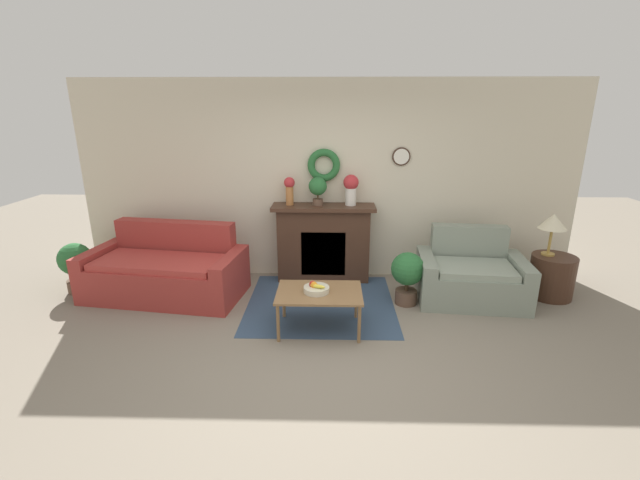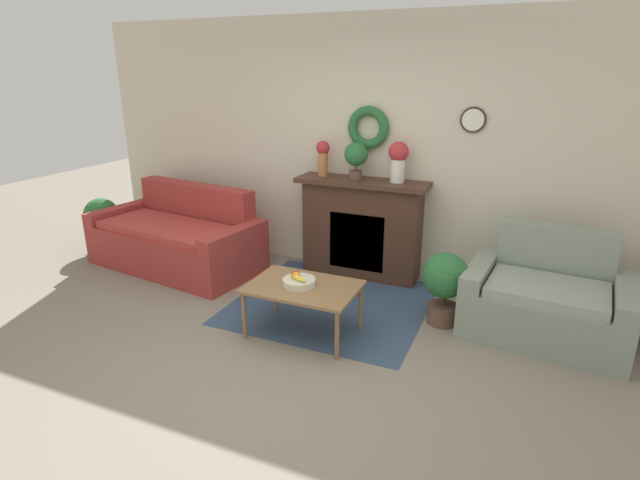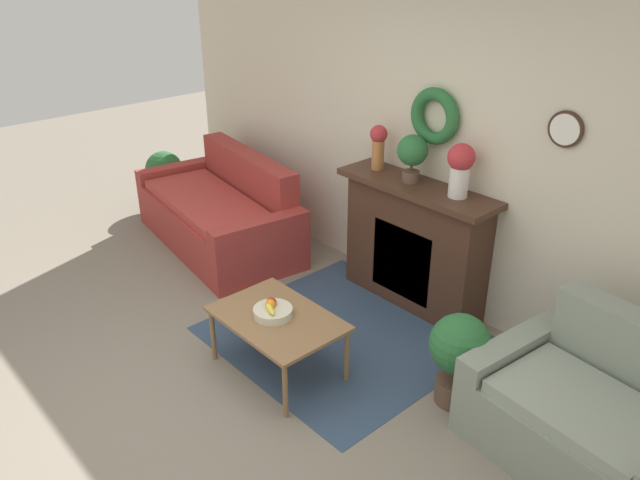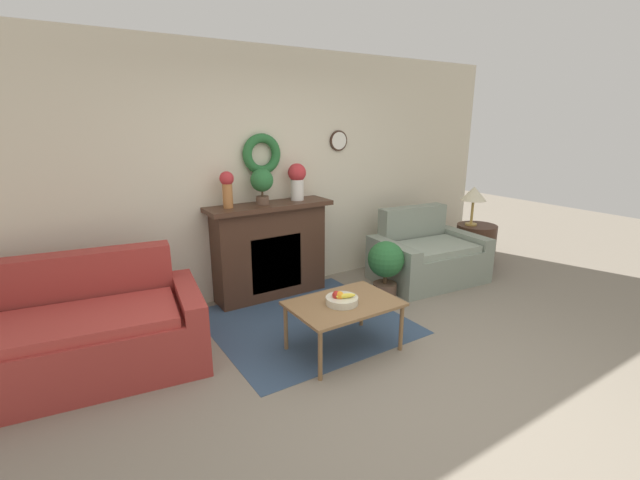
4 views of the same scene
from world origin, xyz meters
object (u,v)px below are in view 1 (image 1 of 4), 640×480
object	(u,v)px
vase_on_mantel_left	(289,189)
vase_on_mantel_right	(351,188)
potted_plant_floor_by_loveseat	(407,273)
fireplace	(323,242)
potted_plant_on_mantel	(318,188)
side_table_by_loveseat	(552,276)
potted_plant_floor_by_couch	(76,263)
loveseat_right	(471,276)
coffee_table	(319,295)
couch_left	(166,271)
table_lamp	(553,223)
fruit_bowl	(316,289)

from	to	relation	value
vase_on_mantel_left	vase_on_mantel_right	distance (m)	0.82
vase_on_mantel_right	vase_on_mantel_left	bearing A→B (deg)	180.00
potted_plant_floor_by_loveseat	vase_on_mantel_left	bearing A→B (deg)	152.64
fireplace	potted_plant_floor_by_loveseat	size ratio (longest dim) A/B	2.11
vase_on_mantel_right	potted_plant_on_mantel	distance (m)	0.44
side_table_by_loveseat	potted_plant_floor_by_couch	distance (m)	6.13
fireplace	potted_plant_on_mantel	distance (m)	0.77
side_table_by_loveseat	potted_plant_on_mantel	world-z (taller)	potted_plant_on_mantel
loveseat_right	vase_on_mantel_left	distance (m)	2.59
coffee_table	potted_plant_floor_by_loveseat	bearing A→B (deg)	32.30
vase_on_mantel_left	coffee_table	bearing A→B (deg)	-73.10
loveseat_right	couch_left	bearing A→B (deg)	-174.73
table_lamp	potted_plant_floor_by_loveseat	world-z (taller)	table_lamp
fireplace	side_table_by_loveseat	world-z (taller)	fireplace
coffee_table	potted_plant_floor_by_loveseat	xyz separation A→B (m)	(1.06, 0.67, -0.01)
coffee_table	vase_on_mantel_right	world-z (taller)	vase_on_mantel_right
fireplace	side_table_by_loveseat	distance (m)	2.97
side_table_by_loveseat	table_lamp	distance (m)	0.70
loveseat_right	potted_plant_floor_by_couch	size ratio (longest dim) A/B	2.06
couch_left	loveseat_right	size ratio (longest dim) A/B	1.51
vase_on_mantel_right	potted_plant_on_mantel	xyz separation A→B (m)	(-0.44, -0.02, -0.00)
fireplace	potted_plant_on_mantel	bearing A→B (deg)	-169.34
fireplace	potted_plant_floor_by_couch	size ratio (longest dim) A/B	2.10
couch_left	side_table_by_loveseat	xyz separation A→B (m)	(4.93, 0.06, -0.05)
table_lamp	potted_plant_floor_by_loveseat	xyz separation A→B (m)	(-1.81, -0.31, -0.57)
fireplace	couch_left	distance (m)	2.10
potted_plant_floor_by_couch	loveseat_right	bearing A→B (deg)	-0.85
couch_left	potted_plant_floor_by_loveseat	size ratio (longest dim) A/B	3.12
vase_on_mantel_left	potted_plant_on_mantel	bearing A→B (deg)	-3.02
loveseat_right	coffee_table	bearing A→B (deg)	-150.39
vase_on_mantel_left	potted_plant_floor_by_loveseat	size ratio (longest dim) A/B	0.57
fireplace	vase_on_mantel_left	world-z (taller)	vase_on_mantel_left
fireplace	vase_on_mantel_left	size ratio (longest dim) A/B	3.72
fireplace	potted_plant_on_mantel	world-z (taller)	potted_plant_on_mantel
couch_left	vase_on_mantel_left	bearing A→B (deg)	28.46
side_table_by_loveseat	potted_plant_floor_by_loveseat	world-z (taller)	potted_plant_floor_by_loveseat
vase_on_mantel_left	potted_plant_floor_by_couch	distance (m)	2.94
side_table_by_loveseat	fruit_bowl	bearing A→B (deg)	-162.46
couch_left	vase_on_mantel_right	bearing A→B (deg)	21.73
side_table_by_loveseat	potted_plant_floor_by_couch	world-z (taller)	potted_plant_floor_by_couch
fruit_bowl	potted_plant_floor_by_loveseat	bearing A→B (deg)	31.98
loveseat_right	vase_on_mantel_left	bearing A→B (deg)	171.08
potted_plant_floor_by_loveseat	potted_plant_floor_by_couch	bearing A→B (deg)	176.67
couch_left	coffee_table	size ratio (longest dim) A/B	2.26
coffee_table	potted_plant_floor_by_couch	world-z (taller)	potted_plant_floor_by_couch
vase_on_mantel_right	potted_plant_floor_by_loveseat	world-z (taller)	vase_on_mantel_right
couch_left	potted_plant_floor_by_couch	xyz separation A→B (m)	(-1.20, 0.05, 0.08)
fruit_bowl	potted_plant_floor_by_couch	world-z (taller)	potted_plant_floor_by_couch
loveseat_right	vase_on_mantel_right	world-z (taller)	vase_on_mantel_right
vase_on_mantel_left	couch_left	bearing A→B (deg)	-159.55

